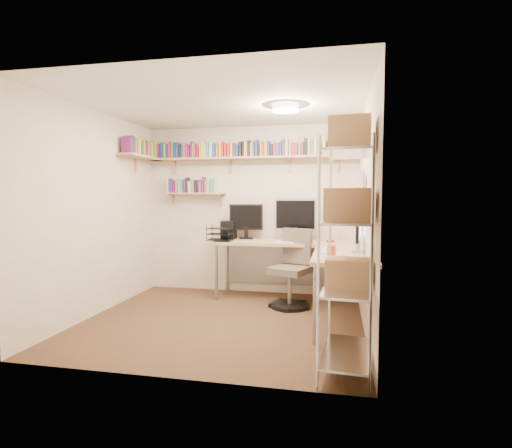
{
  "coord_description": "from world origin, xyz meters",
  "views": [
    {
      "loc": [
        1.3,
        -4.41,
        1.46
      ],
      "look_at": [
        0.28,
        0.55,
        1.11
      ],
      "focal_mm": 28.0,
      "sensor_mm": 36.0,
      "label": 1
    }
  ],
  "objects": [
    {
      "name": "office_chair",
      "position": [
        0.72,
        0.79,
        0.43
      ],
      "size": [
        0.59,
        0.6,
        1.03
      ],
      "rotation": [
        0.0,
        0.0,
        -0.38
      ],
      "color": "black",
      "rests_on": "ground"
    },
    {
      "name": "ground",
      "position": [
        0.0,
        0.0,
        0.0
      ],
      "size": [
        3.2,
        3.2,
        0.0
      ],
      "primitive_type": "plane",
      "color": "#41251C",
      "rests_on": "ground"
    },
    {
      "name": "room_shell",
      "position": [
        0.0,
        0.0,
        1.55
      ],
      "size": [
        3.24,
        3.04,
        2.52
      ],
      "color": "beige",
      "rests_on": "ground"
    },
    {
      "name": "corner_desk",
      "position": [
        0.7,
        0.91,
        0.82
      ],
      "size": [
        2.2,
        2.1,
        1.43
      ],
      "color": "tan",
      "rests_on": "ground"
    },
    {
      "name": "wire_rack",
      "position": [
        1.39,
        -1.07,
        1.33
      ],
      "size": [
        0.47,
        0.86,
        2.09
      ],
      "rotation": [
        0.0,
        0.0,
        -0.09
      ],
      "color": "silver",
      "rests_on": "ground"
    },
    {
      "name": "wall_shelves",
      "position": [
        -0.41,
        1.29,
        2.03
      ],
      "size": [
        3.12,
        1.09,
        0.8
      ],
      "color": "tan",
      "rests_on": "ground"
    }
  ]
}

